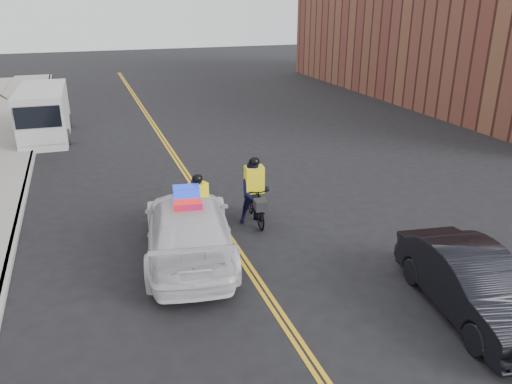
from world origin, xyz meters
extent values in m
plane|color=black|center=(0.00, 0.00, 0.00)|extent=(120.00, 120.00, 0.00)
cube|color=gold|center=(-0.08, 8.00, 0.01)|extent=(0.10, 60.00, 0.01)
cube|color=gold|center=(0.08, 8.00, 0.01)|extent=(0.10, 60.00, 0.01)
cube|color=#98958F|center=(-6.00, 8.00, 0.07)|extent=(0.20, 60.00, 0.15)
cube|color=brown|center=(22.00, 18.00, 5.50)|extent=(12.00, 30.00, 11.00)
imported|color=white|center=(-1.31, 0.73, 0.83)|extent=(3.22, 6.04, 1.66)
cube|color=#0C26CC|center=(-1.31, 0.73, 1.74)|extent=(0.93, 1.62, 0.16)
imported|color=black|center=(4.09, -4.03, 0.75)|extent=(2.25, 4.74, 1.50)
cube|color=silver|center=(-5.50, 15.48, 1.24)|extent=(2.32, 5.90, 2.49)
cube|color=silver|center=(-5.57, 12.94, 1.03)|extent=(2.13, 0.92, 1.30)
cube|color=black|center=(-5.58, 12.51, 1.68)|extent=(1.95, 0.16, 0.97)
cylinder|color=black|center=(-6.57, 13.78, 0.38)|extent=(0.29, 0.76, 0.76)
cylinder|color=black|center=(-4.52, 13.72, 0.38)|extent=(0.29, 0.76, 0.76)
cylinder|color=black|center=(-6.48, 17.24, 0.38)|extent=(0.29, 0.76, 0.76)
cylinder|color=black|center=(-4.43, 17.18, 0.38)|extent=(0.29, 0.76, 0.76)
imported|color=black|center=(-0.80, 1.70, 0.54)|extent=(1.46, 2.18, 1.08)
imported|color=black|center=(-0.80, 1.70, 0.93)|extent=(0.80, 0.67, 1.86)
cube|color=yellow|center=(-0.80, 1.70, 1.34)|extent=(0.63, 0.54, 0.78)
sphere|color=black|center=(-0.80, 1.70, 1.87)|extent=(0.31, 0.31, 0.31)
cube|color=black|center=(-0.52, 1.04, 0.84)|extent=(0.46, 0.48, 0.29)
imported|color=black|center=(1.10, 2.21, 0.65)|extent=(0.79, 2.20, 1.30)
imported|color=black|center=(1.10, 2.21, 1.00)|extent=(1.04, 0.84, 2.00)
cube|color=yellow|center=(1.10, 2.21, 1.44)|extent=(0.60, 0.44, 0.84)
sphere|color=black|center=(1.10, 2.21, 2.01)|extent=(0.34, 0.34, 0.34)
cube|color=black|center=(1.03, 1.44, 0.91)|extent=(0.40, 0.44, 0.31)
camera|label=1|loc=(-3.64, -11.45, 6.70)|focal=35.00mm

